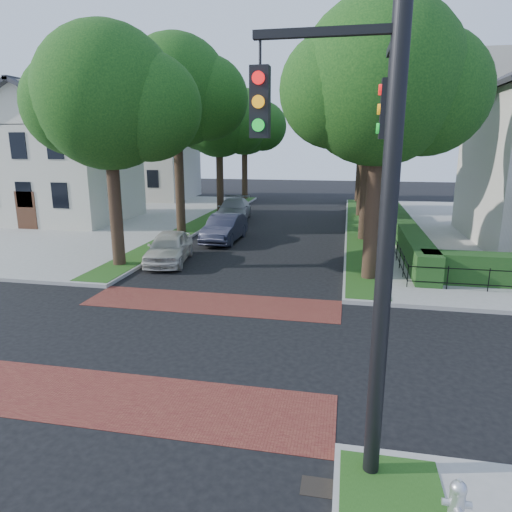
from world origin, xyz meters
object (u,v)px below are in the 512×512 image
at_px(parked_car_rear, 234,209).
at_px(fire_hydrant, 457,505).
at_px(parked_car_front, 169,247).
at_px(parked_car_middle, 224,228).
at_px(traffic_signal, 373,197).

height_order(parked_car_rear, fire_hydrant, parked_car_rear).
xyz_separation_m(parked_car_front, parked_car_middle, (1.30, 5.15, 0.03)).
relative_size(traffic_signal, parked_car_middle, 1.71).
distance_m(parked_car_rear, fire_hydrant, 28.26).
bearing_deg(parked_car_front, parked_car_rear, 80.73).
distance_m(parked_car_front, parked_car_middle, 5.31).
bearing_deg(traffic_signal, parked_car_rear, 108.53).
relative_size(traffic_signal, parked_car_rear, 1.47).
bearing_deg(fire_hydrant, parked_car_middle, 111.20).
bearing_deg(parked_car_front, traffic_signal, -65.52).
height_order(parked_car_middle, fire_hydrant, parked_car_middle).
xyz_separation_m(parked_car_middle, fire_hydrant, (8.52, -19.02, -0.24)).
bearing_deg(parked_car_middle, parked_car_front, -103.08).
xyz_separation_m(parked_car_rear, fire_hydrant, (9.82, -26.50, -0.26)).
relative_size(parked_car_front, fire_hydrant, 5.46).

